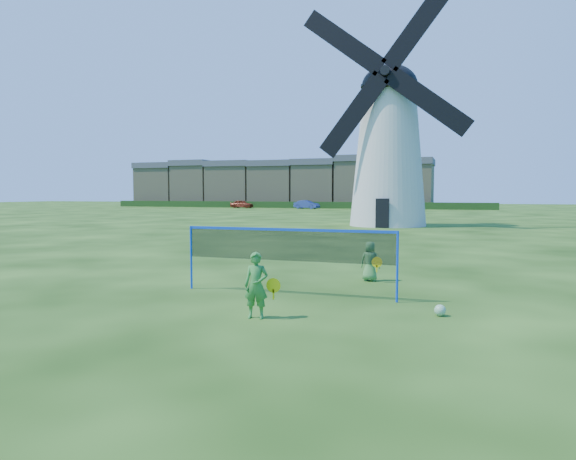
# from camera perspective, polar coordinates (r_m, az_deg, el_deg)

# --- Properties ---
(ground) EXTENTS (220.00, 220.00, 0.00)m
(ground) POSITION_cam_1_polar(r_m,az_deg,el_deg) (11.71, -1.72, -7.48)
(ground) COLOR black
(ground) RESTS_ON ground
(windmill) EXTENTS (11.44, 5.44, 16.22)m
(windmill) POSITION_cam_1_polar(r_m,az_deg,el_deg) (37.84, 11.11, 9.16)
(windmill) COLOR silver
(windmill) RESTS_ON ground
(badminton_net) EXTENTS (5.05, 0.05, 1.55)m
(badminton_net) POSITION_cam_1_polar(r_m,az_deg,el_deg) (11.81, -0.08, -1.79)
(badminton_net) COLOR blue
(badminton_net) RESTS_ON ground
(player_girl) EXTENTS (0.67, 0.37, 1.25)m
(player_girl) POSITION_cam_1_polar(r_m,az_deg,el_deg) (9.71, -3.54, -6.16)
(player_girl) COLOR #348435
(player_girl) RESTS_ON ground
(player_boy) EXTENTS (0.63, 0.42, 1.06)m
(player_boy) POSITION_cam_1_polar(r_m,az_deg,el_deg) (13.95, 9.10, -3.44)
(player_boy) COLOR #4E9347
(player_boy) RESTS_ON ground
(play_ball) EXTENTS (0.22, 0.22, 0.22)m
(play_ball) POSITION_cam_1_polar(r_m,az_deg,el_deg) (10.38, 16.52, -8.55)
(play_ball) COLOR green
(play_ball) RESTS_ON ground
(terraced_houses) EXTENTS (52.04, 8.40, 8.28)m
(terraced_houses) POSITION_cam_1_polar(r_m,az_deg,el_deg) (88.08, -1.35, 5.19)
(terraced_houses) COLOR tan
(terraced_houses) RESTS_ON ground
(hedge) EXTENTS (62.00, 0.80, 1.00)m
(hedge) POSITION_cam_1_polar(r_m,az_deg,el_deg) (81.06, -0.06, 2.82)
(hedge) COLOR #193814
(hedge) RESTS_ON ground
(car_left) EXTENTS (3.74, 1.67, 1.25)m
(car_left) POSITION_cam_1_polar(r_m,az_deg,el_deg) (81.10, -5.15, 2.89)
(car_left) COLOR maroon
(car_left) RESTS_ON ground
(car_right) EXTENTS (4.03, 2.08, 1.27)m
(car_right) POSITION_cam_1_polar(r_m,az_deg,el_deg) (76.73, 2.09, 2.84)
(car_right) COLOR navy
(car_right) RESTS_ON ground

